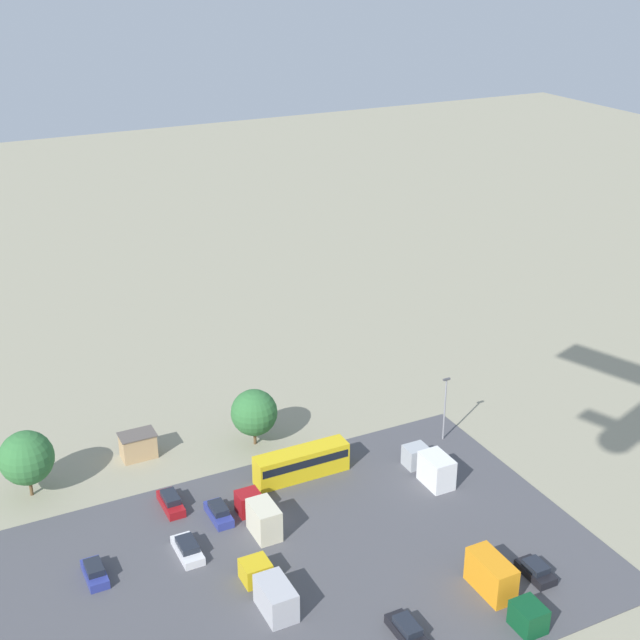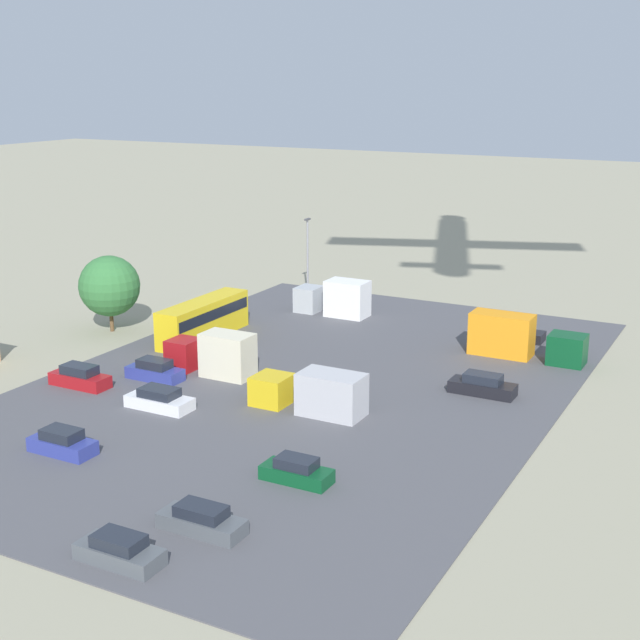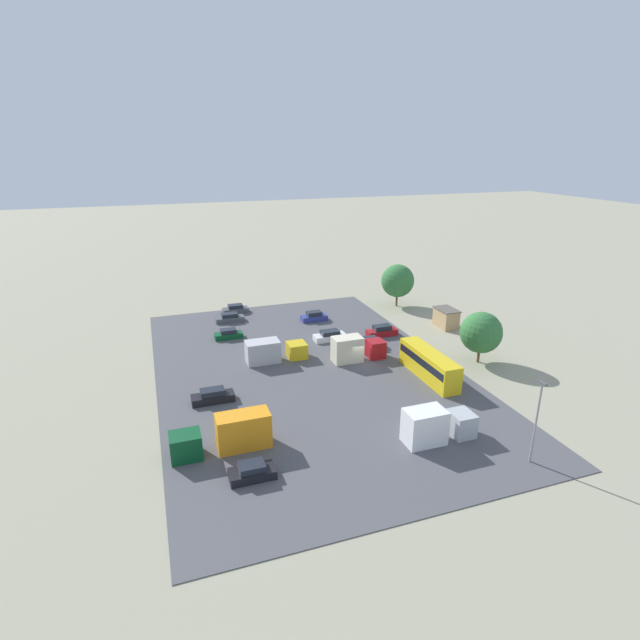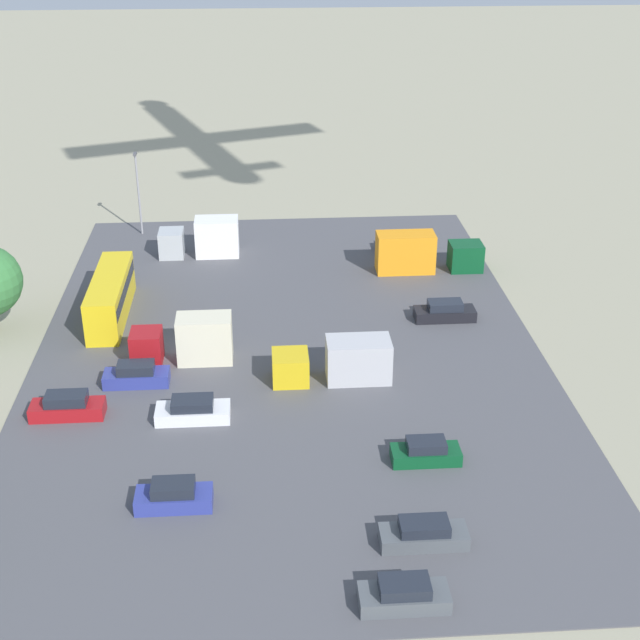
{
  "view_description": "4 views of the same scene",
  "coord_description": "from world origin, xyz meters",
  "px_view_note": "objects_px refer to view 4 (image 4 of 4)",
  "views": [
    {
      "loc": [
        28.89,
        69.71,
        55.55
      ],
      "look_at": [
        6.16,
        24.09,
        33.33
      ],
      "focal_mm": 50.0,
      "sensor_mm": 36.0,
      "label": 1
    },
    {
      "loc": [
        55.26,
        38.17,
        22.4
      ],
      "look_at": [
        -2.8,
        7.46,
        4.38
      ],
      "focal_mm": 50.0,
      "sensor_mm": 36.0,
      "label": 2
    },
    {
      "loc": [
        -55.42,
        25.12,
        27.65
      ],
      "look_at": [
        -0.63,
        6.05,
        7.05
      ],
      "focal_mm": 28.0,
      "sensor_mm": 36.0,
      "label": 3
    },
    {
      "loc": [
        58.11,
        5.88,
        31.08
      ],
      "look_at": [
        3.94,
        9.67,
        4.35
      ],
      "focal_mm": 50.0,
      "sensor_mm": 36.0,
      "label": 4
    }
  ],
  "objects_px": {
    "parked_car_2": "(424,534)",
    "parked_truck_2": "(204,239)",
    "parked_car_6": "(193,411)",
    "parked_truck_1": "(339,362)",
    "parked_truck_0": "(188,341)",
    "bus": "(110,295)",
    "parked_car_3": "(426,452)",
    "parked_car_1": "(445,312)",
    "parked_car_8": "(404,595)",
    "parked_car_5": "(174,496)",
    "parked_truck_3": "(422,254)",
    "parked_car_4": "(136,375)",
    "parked_car_0": "(399,244)",
    "parked_car_7": "(67,407)"
  },
  "relations": [
    {
      "from": "parked_car_2",
      "to": "parked_truck_2",
      "type": "bearing_deg",
      "value": 17.79
    },
    {
      "from": "parked_car_6",
      "to": "parked_truck_1",
      "type": "relative_size",
      "value": 0.58
    },
    {
      "from": "parked_car_2",
      "to": "parked_truck_0",
      "type": "height_order",
      "value": "parked_truck_0"
    },
    {
      "from": "bus",
      "to": "parked_car_3",
      "type": "relative_size",
      "value": 2.62
    },
    {
      "from": "bus",
      "to": "parked_car_1",
      "type": "bearing_deg",
      "value": -5.31
    },
    {
      "from": "parked_car_2",
      "to": "parked_truck_1",
      "type": "relative_size",
      "value": 0.56
    },
    {
      "from": "parked_car_8",
      "to": "bus",
      "type": "bearing_deg",
      "value": 29.02
    },
    {
      "from": "parked_car_5",
      "to": "parked_truck_3",
      "type": "bearing_deg",
      "value": 148.85
    },
    {
      "from": "parked_car_4",
      "to": "parked_car_5",
      "type": "xyz_separation_m",
      "value": [
        13.65,
        3.59,
        -0.01
      ]
    },
    {
      "from": "parked_car_0",
      "to": "parked_car_8",
      "type": "height_order",
      "value": "parked_car_0"
    },
    {
      "from": "parked_truck_0",
      "to": "parked_truck_3",
      "type": "relative_size",
      "value": 0.77
    },
    {
      "from": "parked_car_0",
      "to": "parked_truck_1",
      "type": "bearing_deg",
      "value": -18.18
    },
    {
      "from": "parked_car_8",
      "to": "parked_truck_1",
      "type": "height_order",
      "value": "parked_truck_1"
    },
    {
      "from": "parked_car_5",
      "to": "parked_truck_0",
      "type": "distance_m",
      "value": 16.83
    },
    {
      "from": "bus",
      "to": "parked_car_2",
      "type": "bearing_deg",
      "value": -55.12
    },
    {
      "from": "parked_car_2",
      "to": "parked_car_4",
      "type": "relative_size",
      "value": 1.03
    },
    {
      "from": "parked_car_2",
      "to": "parked_car_6",
      "type": "height_order",
      "value": "parked_car_6"
    },
    {
      "from": "parked_truck_1",
      "to": "parked_truck_3",
      "type": "xyz_separation_m",
      "value": [
        -18.71,
        9.05,
        0.25
      ]
    },
    {
      "from": "parked_car_1",
      "to": "parked_truck_0",
      "type": "xyz_separation_m",
      "value": [
        5.36,
        -19.69,
        0.92
      ]
    },
    {
      "from": "parked_car_3",
      "to": "parked_car_2",
      "type": "bearing_deg",
      "value": 169.08
    },
    {
      "from": "parked_car_7",
      "to": "parked_car_8",
      "type": "relative_size",
      "value": 1.08
    },
    {
      "from": "parked_truck_2",
      "to": "parked_car_6",
      "type": "bearing_deg",
      "value": -178.92
    },
    {
      "from": "parked_car_4",
      "to": "parked_car_0",
      "type": "bearing_deg",
      "value": 137.16
    },
    {
      "from": "parked_truck_0",
      "to": "parked_truck_2",
      "type": "distance_m",
      "value": 20.31
    },
    {
      "from": "parked_car_7",
      "to": "parked_truck_0",
      "type": "relative_size",
      "value": 0.65
    },
    {
      "from": "parked_car_0",
      "to": "parked_car_6",
      "type": "xyz_separation_m",
      "value": [
        28.18,
        -17.6,
        0.02
      ]
    },
    {
      "from": "parked_truck_1",
      "to": "parked_car_2",
      "type": "bearing_deg",
      "value": -170.67
    },
    {
      "from": "parked_car_7",
      "to": "parked_truck_0",
      "type": "distance_m",
      "value": 10.2
    },
    {
      "from": "parked_car_6",
      "to": "parked_car_8",
      "type": "bearing_deg",
      "value": -147.51
    },
    {
      "from": "parked_car_1",
      "to": "parked_truck_0",
      "type": "bearing_deg",
      "value": -74.77
    },
    {
      "from": "parked_truck_1",
      "to": "parked_car_1",
      "type": "bearing_deg",
      "value": -46.08
    },
    {
      "from": "parked_car_5",
      "to": "parked_truck_1",
      "type": "bearing_deg",
      "value": 142.27
    },
    {
      "from": "parked_truck_2",
      "to": "parked_car_7",
      "type": "bearing_deg",
      "value": 164.55
    },
    {
      "from": "parked_car_8",
      "to": "parked_truck_2",
      "type": "relative_size",
      "value": 0.6
    },
    {
      "from": "parked_car_4",
      "to": "parked_truck_1",
      "type": "relative_size",
      "value": 0.55
    },
    {
      "from": "parked_car_6",
      "to": "parked_car_8",
      "type": "height_order",
      "value": "parked_car_6"
    },
    {
      "from": "parked_car_5",
      "to": "parked_car_4",
      "type": "bearing_deg",
      "value": -165.24
    },
    {
      "from": "parked_car_7",
      "to": "parked_truck_3",
      "type": "bearing_deg",
      "value": 129.57
    },
    {
      "from": "parked_car_5",
      "to": "parked_car_6",
      "type": "height_order",
      "value": "parked_car_5"
    },
    {
      "from": "parked_car_1",
      "to": "parked_car_4",
      "type": "distance_m",
      "value": 24.6
    },
    {
      "from": "parked_truck_1",
      "to": "bus",
      "type": "bearing_deg",
      "value": 56.69
    },
    {
      "from": "parked_car_1",
      "to": "parked_car_5",
      "type": "height_order",
      "value": "parked_car_5"
    },
    {
      "from": "parked_car_1",
      "to": "parked_car_8",
      "type": "bearing_deg",
      "value": -14.67
    },
    {
      "from": "parked_car_0",
      "to": "parked_truck_2",
      "type": "bearing_deg",
      "value": -90.14
    },
    {
      "from": "parked_car_0",
      "to": "parked_truck_1",
      "type": "distance_m",
      "value": 24.97
    },
    {
      "from": "parked_car_2",
      "to": "parked_car_1",
      "type": "bearing_deg",
      "value": -13.48
    },
    {
      "from": "parked_car_3",
      "to": "bus",
      "type": "bearing_deg",
      "value": 45.06
    },
    {
      "from": "parked_car_1",
      "to": "parked_car_7",
      "type": "relative_size",
      "value": 1.01
    },
    {
      "from": "bus",
      "to": "parked_truck_2",
      "type": "distance_m",
      "value": 14.22
    },
    {
      "from": "parked_car_0",
      "to": "parked_truck_0",
      "type": "height_order",
      "value": "parked_truck_0"
    }
  ]
}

